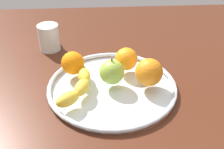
% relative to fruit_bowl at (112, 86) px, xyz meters
% --- Properties ---
extents(ground_plane, '(1.31, 1.31, 0.04)m').
position_rel_fruit_bowl_xyz_m(ground_plane, '(0.00, 0.00, -0.03)').
color(ground_plane, '#492213').
extents(fruit_bowl, '(0.36, 0.36, 0.02)m').
position_rel_fruit_bowl_xyz_m(fruit_bowl, '(0.00, 0.00, 0.00)').
color(fruit_bowl, silver).
rests_on(fruit_bowl, ground_plane).
extents(banana, '(0.18, 0.10, 0.03)m').
position_rel_fruit_bowl_xyz_m(banana, '(-0.03, 0.09, 0.03)').
color(banana, yellow).
rests_on(banana, fruit_bowl).
extents(apple, '(0.07, 0.07, 0.08)m').
position_rel_fruit_bowl_xyz_m(apple, '(0.01, -0.00, 0.04)').
color(apple, '#95BC40').
rests_on(apple, fruit_bowl).
extents(orange_center, '(0.07, 0.07, 0.07)m').
position_rel_fruit_bowl_xyz_m(orange_center, '(0.06, 0.11, 0.04)').
color(orange_center, orange).
rests_on(orange_center, fruit_bowl).
extents(orange_front_right, '(0.07, 0.07, 0.07)m').
position_rel_fruit_bowl_xyz_m(orange_front_right, '(0.07, -0.05, 0.04)').
color(orange_front_right, orange).
rests_on(orange_front_right, fruit_bowl).
extents(orange_back_left, '(0.08, 0.08, 0.08)m').
position_rel_fruit_bowl_xyz_m(orange_back_left, '(-0.01, -0.10, 0.05)').
color(orange_back_left, orange).
rests_on(orange_back_left, fruit_bowl).
extents(ambient_mug, '(0.11, 0.07, 0.09)m').
position_rel_fruit_bowl_xyz_m(ambient_mug, '(0.25, 0.20, 0.04)').
color(ambient_mug, white).
rests_on(ambient_mug, ground_plane).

